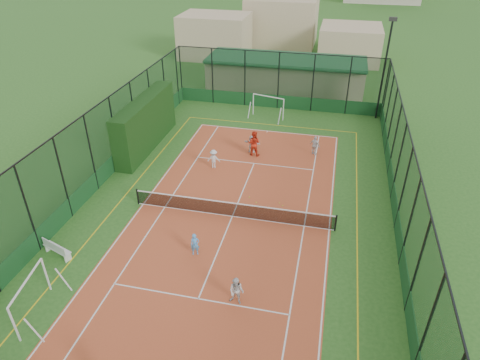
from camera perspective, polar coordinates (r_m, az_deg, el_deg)
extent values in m
plane|color=#28591E|center=(24.62, -1.04, -4.89)|extent=(300.00, 300.00, 0.00)
cube|color=#B14727|center=(24.62, -1.04, -4.88)|extent=(11.17, 23.97, 0.01)
cube|color=black|center=(32.25, -12.46, 7.38)|extent=(1.26, 8.38, 3.66)
imported|color=#4F9BE0|center=(21.83, -6.02, -8.53)|extent=(0.52, 0.44, 1.23)
imported|color=silver|center=(19.27, -0.47, -14.60)|extent=(0.75, 0.62, 1.41)
imported|color=silver|center=(29.11, -3.53, 2.84)|extent=(0.92, 0.60, 1.34)
imported|color=silver|center=(31.19, 9.95, 4.55)|extent=(0.89, 0.76, 1.43)
imported|color=white|center=(31.08, 1.56, 4.84)|extent=(1.28, 0.58, 1.33)
imported|color=red|center=(30.60, 1.85, 4.92)|extent=(0.93, 0.75, 1.85)
sphere|color=#CCE033|center=(25.73, 2.17, -3.01)|extent=(0.07, 0.07, 0.07)
sphere|color=#CCE033|center=(25.78, 5.29, -3.05)|extent=(0.07, 0.07, 0.07)
sphere|color=#CCE033|center=(25.56, 5.72, -3.41)|extent=(0.07, 0.07, 0.07)
sphere|color=#CCE033|center=(26.19, 1.27, -2.30)|extent=(0.07, 0.07, 0.07)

